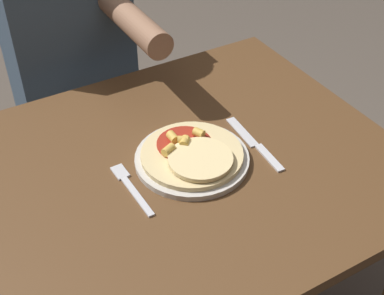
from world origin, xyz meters
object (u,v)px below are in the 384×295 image
at_px(dining_table, 177,206).
at_px(knife, 255,144).
at_px(pizza, 193,154).
at_px(fork, 130,186).
at_px(person_diner, 71,55).
at_px(plate, 192,159).

xyz_separation_m(dining_table, knife, (0.19, -0.03, 0.13)).
xyz_separation_m(pizza, fork, (-0.16, -0.00, -0.02)).
bearing_deg(person_diner, knife, -71.22).
bearing_deg(pizza, plate, 83.68).
height_order(dining_table, pizza, pizza).
relative_size(plate, knife, 1.17).
relative_size(plate, person_diner, 0.20).
distance_m(dining_table, person_diner, 0.62).
bearing_deg(dining_table, person_diner, 92.27).
height_order(dining_table, person_diner, person_diner).
bearing_deg(plate, pizza, -96.32).
height_order(dining_table, fork, fork).
distance_m(plate, fork, 0.16).
bearing_deg(dining_table, fork, -174.14).
xyz_separation_m(dining_table, pizza, (0.04, -0.01, 0.15)).
height_order(pizza, person_diner, person_diner).
bearing_deg(person_diner, plate, -84.27).
bearing_deg(plate, knife, -8.78).
distance_m(pizza, person_diner, 0.63).
xyz_separation_m(pizza, knife, (0.16, -0.02, -0.02)).
relative_size(dining_table, fork, 5.72).
distance_m(pizza, knife, 0.16).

